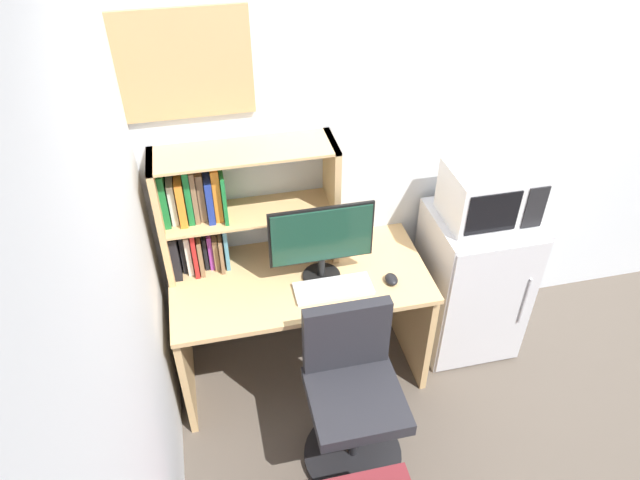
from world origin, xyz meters
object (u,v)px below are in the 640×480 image
object	(u,v)px
mini_fridge	(471,282)
desk_chair	(352,400)
computer_mouse	(391,279)
monitor	(322,240)
microwave	(490,194)
hutch_bookshelf	(218,210)
keyboard	(333,289)
wall_corkboard	(164,67)

from	to	relation	value
mini_fridge	desk_chair	distance (m)	1.07
computer_mouse	desk_chair	world-z (taller)	desk_chair
monitor	microwave	bearing A→B (deg)	4.29
monitor	hutch_bookshelf	bearing A→B (deg)	153.74
keyboard	monitor	bearing A→B (deg)	108.10
mini_fridge	desk_chair	size ratio (longest dim) A/B	1.03
hutch_bookshelf	mini_fridge	size ratio (longest dim) A/B	0.96
keyboard	hutch_bookshelf	bearing A→B (deg)	146.03
hutch_bookshelf	computer_mouse	distance (m)	0.94
keyboard	computer_mouse	bearing A→B (deg)	-1.19
computer_mouse	monitor	bearing A→B (deg)	161.13
monitor	mini_fridge	xyz separation A→B (m)	(0.91, 0.07, -0.52)
keyboard	mini_fridge	xyz separation A→B (m)	(0.87, 0.17, -0.29)
computer_mouse	wall_corkboard	world-z (taller)	wall_corkboard
wall_corkboard	mini_fridge	bearing A→B (deg)	-10.21
mini_fridge	wall_corkboard	bearing A→B (deg)	169.79
hutch_bookshelf	keyboard	size ratio (longest dim) A/B	2.26
keyboard	mini_fridge	distance (m)	0.94
desk_chair	wall_corkboard	distance (m)	1.76
keyboard	wall_corkboard	bearing A→B (deg)	145.52
monitor	computer_mouse	world-z (taller)	monitor
microwave	keyboard	bearing A→B (deg)	-168.50
mini_fridge	wall_corkboard	distance (m)	2.04
keyboard	microwave	distance (m)	0.95
mini_fridge	microwave	xyz separation A→B (m)	(0.00, 0.00, 0.61)
desk_chair	microwave	bearing A→B (deg)	34.51
monitor	desk_chair	xyz separation A→B (m)	(0.03, -0.54, -0.58)
monitor	keyboard	world-z (taller)	monitor
keyboard	wall_corkboard	size ratio (longest dim) A/B	0.52
monitor	mini_fridge	bearing A→B (deg)	4.10
microwave	wall_corkboard	bearing A→B (deg)	169.90
monitor	keyboard	xyz separation A→B (m)	(0.04, -0.11, -0.24)
computer_mouse	desk_chair	xyz separation A→B (m)	(-0.31, -0.42, -0.35)
hutch_bookshelf	computer_mouse	size ratio (longest dim) A/B	9.96
monitor	wall_corkboard	size ratio (longest dim) A/B	0.69
computer_mouse	microwave	xyz separation A→B (m)	(0.57, 0.18, 0.32)
computer_mouse	wall_corkboard	bearing A→B (deg)	154.55
monitor	computer_mouse	xyz separation A→B (m)	(0.34, -0.12, -0.23)
mini_fridge	wall_corkboard	world-z (taller)	wall_corkboard
hutch_bookshelf	monitor	distance (m)	0.54
monitor	keyboard	distance (m)	0.26
desk_chair	wall_corkboard	xyz separation A→B (m)	(-0.65, 0.88, 1.38)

